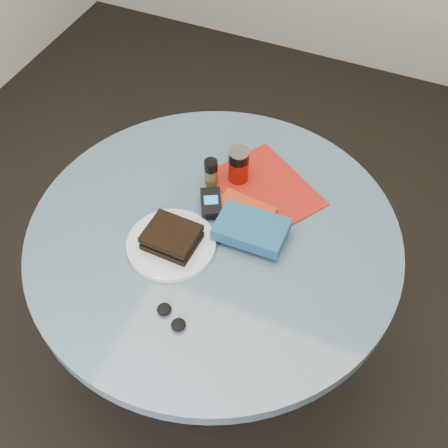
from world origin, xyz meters
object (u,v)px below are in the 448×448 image
at_px(soda_can, 238,165).
at_px(novel, 251,229).
at_px(mp3_player, 211,202).
at_px(table, 214,267).
at_px(sandwich, 172,237).
at_px(red_book, 243,212).
at_px(headphones, 171,317).
at_px(pepper_grinder, 211,172).
at_px(magazine, 265,188).
at_px(plate, 171,244).

distance_m(soda_can, novel, 0.22).
xyz_separation_m(soda_can, mp3_player, (-0.03, -0.13, -0.03)).
xyz_separation_m(table, sandwich, (-0.08, -0.08, 0.20)).
height_order(red_book, headphones, headphones).
xyz_separation_m(sandwich, soda_can, (0.06, 0.29, 0.02)).
relative_size(pepper_grinder, magazine, 0.30).
relative_size(plate, headphones, 2.40).
xyz_separation_m(table, magazine, (0.07, 0.20, 0.17)).
bearing_deg(novel, soda_can, 120.52).
distance_m(magazine, red_book, 0.12).
height_order(table, novel, novel).
distance_m(sandwich, headphones, 0.22).
bearing_deg(magazine, pepper_grinder, -131.76).
distance_m(sandwich, novel, 0.21).
bearing_deg(magazine, table, -76.41).
bearing_deg(headphones, red_book, 84.90).
distance_m(sandwich, pepper_grinder, 0.25).
xyz_separation_m(pepper_grinder, magazine, (0.15, 0.04, -0.04)).
xyz_separation_m(pepper_grinder, red_book, (0.13, -0.07, -0.03)).
bearing_deg(headphones, plate, 116.96).
height_order(sandwich, red_book, sandwich).
distance_m(plate, mp3_player, 0.17).
height_order(soda_can, mp3_player, soda_can).
bearing_deg(table, soda_can, 94.38).
height_order(plate, soda_can, soda_can).
bearing_deg(table, novel, 13.50).
xyz_separation_m(soda_can, novel, (0.11, -0.18, -0.02)).
xyz_separation_m(red_book, mp3_player, (-0.09, -0.01, 0.01)).
height_order(sandwich, novel, sandwich).
bearing_deg(mp3_player, plate, -104.47).
distance_m(pepper_grinder, novel, 0.22).
distance_m(table, plate, 0.21).
relative_size(red_book, headphones, 1.61).
height_order(plate, red_book, red_book).
relative_size(table, red_book, 6.40).
height_order(soda_can, red_book, soda_can).
bearing_deg(soda_can, novel, -58.32).
distance_m(table, soda_can, 0.30).
distance_m(table, mp3_player, 0.21).
relative_size(soda_can, red_book, 0.71).
xyz_separation_m(table, plate, (-0.08, -0.09, 0.17)).
bearing_deg(headphones, mp3_player, 99.13).
height_order(table, pepper_grinder, pepper_grinder).
height_order(red_book, novel, novel).
bearing_deg(novel, headphones, -106.26).
distance_m(red_book, headphones, 0.37).
distance_m(soda_can, headphones, 0.49).
distance_m(sandwich, magazine, 0.33).
xyz_separation_m(plate, mp3_player, (0.04, 0.16, 0.02)).
bearing_deg(headphones, soda_can, 93.73).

